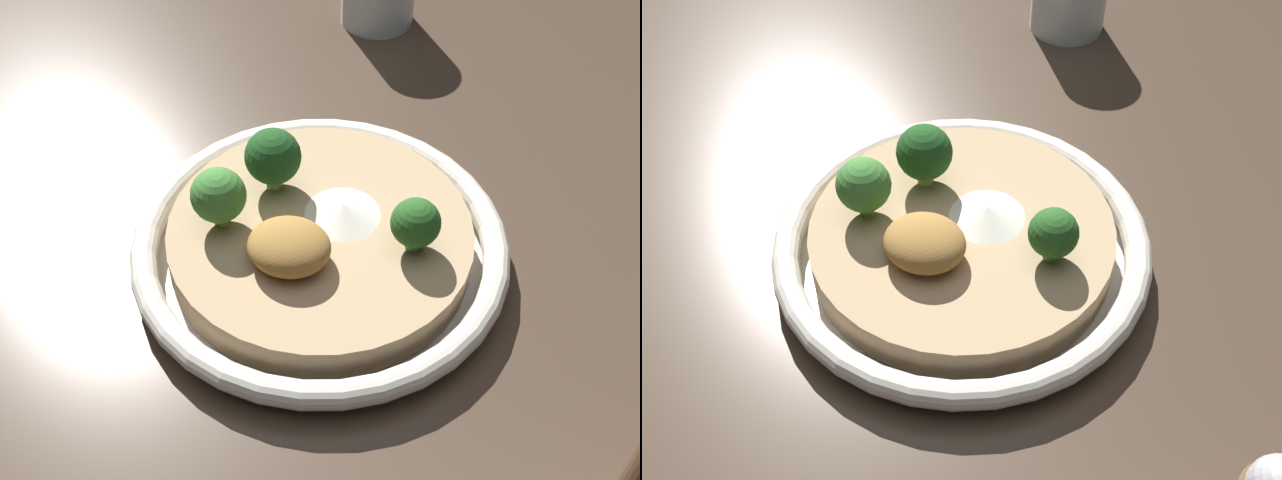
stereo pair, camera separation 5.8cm
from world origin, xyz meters
TOP-DOWN VIEW (x-y plane):
  - ground_plane at (0.00, 0.00)m, footprint 6.00×6.00m
  - risotto_bowl at (0.00, 0.00)m, footprint 0.28×0.28m
  - cheese_sprinkle at (0.01, 0.02)m, footprint 0.06×0.06m
  - crispy_onion_garnish at (-0.01, -0.04)m, footprint 0.06×0.05m
  - broccoli_right at (0.07, -0.00)m, footprint 0.03×0.03m
  - broccoli_front_left at (-0.07, -0.02)m, footprint 0.04×0.04m
  - broccoli_left at (-0.04, 0.03)m, footprint 0.04×0.04m

SIDE VIEW (x-z plane):
  - ground_plane at x=0.00m, z-range 0.00..0.00m
  - risotto_bowl at x=0.00m, z-range 0.00..0.04m
  - cheese_sprinkle at x=0.01m, z-range 0.04..0.05m
  - crispy_onion_garnish at x=-0.01m, z-range 0.04..0.06m
  - broccoli_right at x=0.07m, z-range 0.04..0.08m
  - broccoli_front_left at x=-0.07m, z-range 0.04..0.09m
  - broccoli_left at x=-0.04m, z-range 0.04..0.09m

